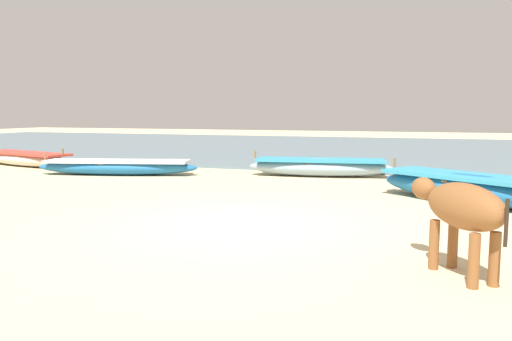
{
  "coord_description": "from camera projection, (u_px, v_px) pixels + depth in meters",
  "views": [
    {
      "loc": [
        2.85,
        -7.38,
        1.8
      ],
      "look_at": [
        -0.53,
        2.37,
        0.6
      ],
      "focal_mm": 35.44,
      "sensor_mm": 36.0,
      "label": 1
    }
  ],
  "objects": [
    {
      "name": "ground",
      "position": [
        239.0,
        225.0,
        8.07
      ],
      "size": [
        80.0,
        80.0,
        0.0
      ],
      "primitive_type": "plane",
      "color": "beige"
    },
    {
      "name": "sea_water",
      "position": [
        368.0,
        149.0,
        24.33
      ],
      "size": [
        60.0,
        20.0,
        0.08
      ],
      "primitive_type": "cube",
      "color": "slate",
      "rests_on": "ground"
    },
    {
      "name": "fishing_boat_0",
      "position": [
        25.0,
        158.0,
        16.87
      ],
      "size": [
        4.44,
        1.94,
        0.66
      ],
      "rotation": [
        0.0,
        0.0,
        6.05
      ],
      "color": "beige",
      "rests_on": "ground"
    },
    {
      "name": "fishing_boat_2",
      "position": [
        472.0,
        188.0,
        9.96
      ],
      "size": [
        4.03,
        3.19,
        0.77
      ],
      "rotation": [
        0.0,
        0.0,
        2.56
      ],
      "color": "#1E669E",
      "rests_on": "ground"
    },
    {
      "name": "fishing_boat_3",
      "position": [
        320.0,
        167.0,
        14.17
      ],
      "size": [
        4.15,
        1.62,
        0.69
      ],
      "rotation": [
        0.0,
        0.0,
        3.3
      ],
      "color": "#8CA5B7",
      "rests_on": "ground"
    },
    {
      "name": "fishing_boat_4",
      "position": [
        117.0,
        167.0,
        14.49
      ],
      "size": [
        4.72,
        2.03,
        0.63
      ],
      "rotation": [
        0.0,
        0.0,
        3.4
      ],
      "color": "#1E669E",
      "rests_on": "ground"
    },
    {
      "name": "cow_adult_brown",
      "position": [
        461.0,
        209.0,
        5.5
      ],
      "size": [
        1.15,
        1.45,
        1.04
      ],
      "rotation": [
        0.0,
        0.0,
        2.18
      ],
      "color": "brown",
      "rests_on": "ground"
    }
  ]
}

